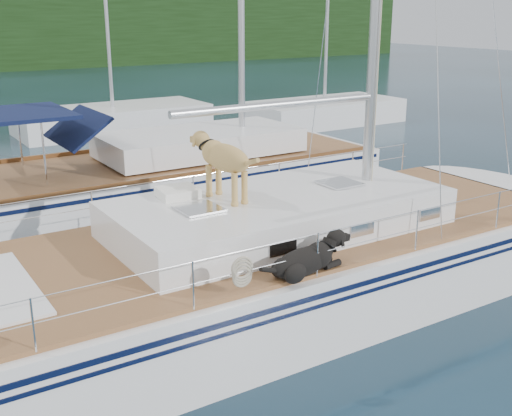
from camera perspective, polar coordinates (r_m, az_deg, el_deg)
ground at (r=10.19m, az=-1.79°, el=-9.36°), size 120.00×120.00×0.00m
main_sailboat at (r=9.94m, az=-1.37°, el=-5.74°), size 12.00×3.83×14.01m
neighbor_sailboat at (r=15.54m, az=-8.47°, el=2.41°), size 11.00×3.50×13.30m
bg_boat_center at (r=25.69m, az=-12.56°, el=7.68°), size 7.20×3.00×11.65m
bg_boat_east at (r=26.97m, az=6.07°, el=8.46°), size 6.40×3.00×11.65m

